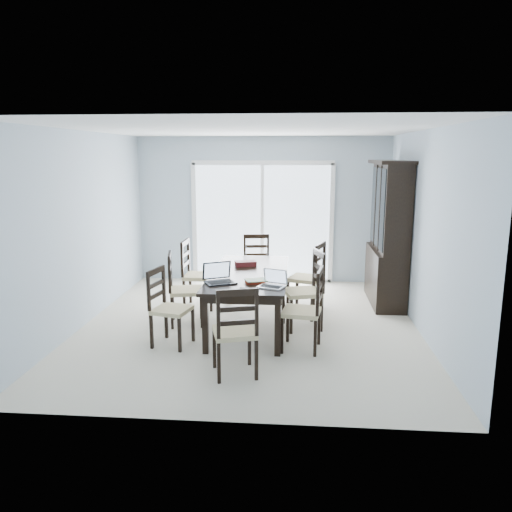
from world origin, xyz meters
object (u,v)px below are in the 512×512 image
Objects in this scene: chair_right_far at (312,269)px; chair_end_near at (236,323)px; chair_left_mid at (179,281)px; hot_tub at (246,243)px; chair_end_far at (257,258)px; dining_table at (249,278)px; laptop_dark at (220,279)px; laptop_silver at (271,283)px; chair_left_far at (193,266)px; chair_right_mid at (310,281)px; game_box at (246,264)px; cell_phone at (244,288)px; chair_right_near at (310,301)px; china_hutch at (388,235)px; chair_left_near at (165,299)px.

chair_right_far is 1.04× the size of chair_end_near.
hot_tub is at bearing 159.45° from chair_left_mid.
chair_end_far is at bearing -79.43° from hot_tub.
dining_table is 1.93× the size of chair_end_near.
chair_right_far reaches higher than chair_end_far.
laptop_dark is 0.64m from laptop_silver.
chair_left_far is at bearing 33.29° from chair_end_far.
hot_tub is at bearing 120.48° from laptop_silver.
chair_right_mid is 3.86m from hot_tub.
game_box is (-0.42, 1.10, -0.01)m from laptop_silver.
cell_phone is 0.05× the size of hot_tub.
cell_phone is at bearing 38.25° from chair_left_mid.
laptop_silver is (-0.46, 0.03, 0.19)m from chair_right_near.
chair_left_far is at bearing 139.74° from dining_table.
cell_phone is (-2.01, -2.07, -0.32)m from china_hutch.
chair_left_far is at bearing -171.02° from china_hutch.
chair_left_near is 0.72m from laptop_dark.
game_box is (0.88, 0.35, 0.18)m from chair_left_mid.
dining_table is 1.21m from chair_left_far.
chair_left_near is at bearing -142.18° from dining_table.
chair_right_far is at bearing -156.53° from china_hutch.
china_hutch is at bearing 38.88° from chair_end_near.
chair_left_near is 1.31m from chair_end_near.
chair_left_near is 1.41m from game_box.
chair_right_mid is at bearing 3.08° from laptop_dark.
laptop_dark is at bearing 159.46° from chair_right_far.
chair_left_near is 0.95× the size of chair_end_far.
chair_end_near is at bearing -99.46° from laptop_dark.
chair_right_mid reaches higher than hot_tub.
china_hutch is 3.27m from chair_left_mid.
chair_right_mid is 1.05× the size of chair_end_near.
chair_left_near is at bearing -0.18° from chair_left_far.
laptop_dark is at bearing -115.52° from dining_table.
chair_right_far is at bearing 89.87° from chair_left_far.
chair_right_far is at bearing 91.49° from laptop_silver.
chair_left_mid is 1.91m from chair_right_near.
chair_end_far is (0.93, 2.32, 0.03)m from chair_left_near.
laptop_silver is 0.32m from cell_phone.
laptop_dark is 0.21× the size of hot_tub.
cell_phone is (-0.77, -0.03, 0.15)m from chair_right_near.
dining_table is at bearing 78.34° from chair_left_mid.
game_box is at bearing 100.76° from cell_phone.
chair_right_mid reaches higher than chair_left_near.
cell_phone is (0.94, -1.60, 0.12)m from chair_left_far.
chair_end_far is at bearing 74.69° from chair_end_near.
china_hutch reaches higher than chair_left_mid.
chair_left_near is 2.50m from chair_end_far.
chair_right_mid is 0.92m from laptop_silver.
chair_left_mid is 0.96× the size of chair_right_mid.
chair_right_far is (0.86, 0.74, -0.05)m from dining_table.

